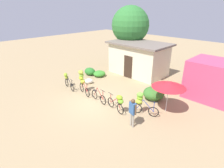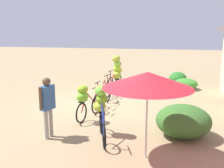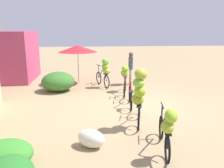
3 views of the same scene
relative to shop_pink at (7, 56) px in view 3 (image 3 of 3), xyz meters
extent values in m
plane|color=#9F865F|center=(-5.21, -6.22, -1.33)|extent=(60.00, 60.00, 0.00)
cube|color=#C04168|center=(0.00, 0.00, 0.00)|extent=(3.20, 2.80, 2.66)
ellipsoid|color=#39852C|center=(-8.76, -2.67, -1.06)|extent=(1.06, 1.15, 0.53)
ellipsoid|color=#376D29|center=(-2.74, -3.03, -0.89)|extent=(1.43, 1.49, 0.88)
cylinder|color=beige|center=(-1.31, -3.90, -0.38)|extent=(0.04, 0.04, 1.90)
cone|color=red|center=(-1.31, -3.90, 0.48)|extent=(1.98, 1.98, 0.35)
torus|color=black|center=(-7.87, -6.24, -1.02)|extent=(0.61, 0.16, 0.61)
torus|color=black|center=(-8.95, -6.04, -1.02)|extent=(0.61, 0.16, 0.61)
cylinder|color=black|center=(-8.76, -6.07, -0.71)|extent=(0.41, 0.11, 0.65)
cylinder|color=black|center=(-8.22, -6.18, -0.71)|extent=(0.73, 0.17, 0.66)
cylinder|color=black|center=(-7.87, -6.24, -0.42)|extent=(0.50, 0.12, 0.03)
cylinder|color=black|center=(-7.87, -6.24, -0.72)|extent=(0.04, 0.04, 0.60)
cube|color=black|center=(-8.84, -6.06, -0.69)|extent=(0.38, 0.21, 0.02)
ellipsoid|color=#9CA930|center=(-8.90, -6.03, -0.54)|extent=(0.40, 0.35, 0.27)
ellipsoid|color=#8EBB2C|center=(-8.89, -6.10, -0.31)|extent=(0.44, 0.41, 0.30)
torus|color=black|center=(-6.32, -6.03, -1.00)|extent=(0.65, 0.21, 0.66)
torus|color=black|center=(-7.30, -5.78, -1.00)|extent=(0.65, 0.21, 0.66)
cylinder|color=maroon|center=(-7.13, -5.83, -0.70)|extent=(0.38, 0.13, 0.63)
cylinder|color=maroon|center=(-6.64, -5.95, -0.70)|extent=(0.66, 0.20, 0.63)
cylinder|color=black|center=(-6.32, -6.03, -0.35)|extent=(0.49, 0.15, 0.03)
cylinder|color=maroon|center=(-6.32, -6.03, -0.68)|extent=(0.04, 0.04, 0.65)
cube|color=black|center=(-7.20, -5.81, -0.64)|extent=(0.38, 0.22, 0.02)
ellipsoid|color=#929E2A|center=(-7.12, -5.78, -0.47)|extent=(0.52, 0.47, 0.32)
ellipsoid|color=#91B424|center=(-7.25, -5.80, -0.21)|extent=(0.46, 0.40, 0.33)
ellipsoid|color=#83BA37|center=(-7.23, -5.77, 0.02)|extent=(0.46, 0.39, 0.27)
ellipsoid|color=#99A935|center=(-7.20, -5.83, 0.26)|extent=(0.52, 0.46, 0.31)
torus|color=black|center=(-4.70, -5.99, -1.01)|extent=(0.64, 0.13, 0.64)
torus|color=black|center=(-5.71, -5.86, -1.01)|extent=(0.64, 0.13, 0.64)
cylinder|color=maroon|center=(-5.54, -5.89, -0.69)|extent=(0.39, 0.08, 0.66)
cylinder|color=maroon|center=(-5.03, -5.95, -0.69)|extent=(0.69, 0.12, 0.67)
cylinder|color=black|center=(-4.70, -5.99, -0.34)|extent=(0.50, 0.09, 0.03)
cylinder|color=maroon|center=(-4.70, -5.99, -0.68)|extent=(0.04, 0.04, 0.67)
cube|color=black|center=(-5.61, -5.88, -0.66)|extent=(0.37, 0.18, 0.02)
torus|color=black|center=(-4.10, -5.88, -1.01)|extent=(0.65, 0.17, 0.65)
torus|color=black|center=(-3.12, -6.07, -1.01)|extent=(0.65, 0.17, 0.65)
cylinder|color=maroon|center=(-3.29, -6.04, -0.72)|extent=(0.38, 0.11, 0.59)
cylinder|color=maroon|center=(-3.78, -5.94, -0.72)|extent=(0.67, 0.17, 0.60)
cylinder|color=black|center=(-4.10, -5.88, -0.39)|extent=(0.50, 0.13, 0.03)
cylinder|color=maroon|center=(-4.10, -5.88, -0.70)|extent=(0.04, 0.04, 0.61)
cube|color=black|center=(-3.22, -6.05, -0.65)|extent=(0.38, 0.21, 0.02)
ellipsoid|color=#74BD2D|center=(-3.13, -6.03, -0.49)|extent=(0.51, 0.47, 0.30)
ellipsoid|color=#85B224|center=(-3.22, -6.05, -0.27)|extent=(0.41, 0.33, 0.26)
torus|color=black|center=(-1.54, -4.94, -1.01)|extent=(0.61, 0.26, 0.63)
torus|color=black|center=(-2.48, -5.27, -1.01)|extent=(0.61, 0.26, 0.63)
cylinder|color=navy|center=(-2.31, -5.21, -0.69)|extent=(0.37, 0.16, 0.66)
cylinder|color=navy|center=(-1.85, -5.05, -0.69)|extent=(0.64, 0.26, 0.67)
cylinder|color=black|center=(-1.54, -4.94, -0.36)|extent=(0.48, 0.20, 0.03)
cylinder|color=navy|center=(-1.54, -4.94, -0.69)|extent=(0.04, 0.04, 0.66)
cube|color=black|center=(-2.38, -5.24, -0.67)|extent=(0.39, 0.25, 0.02)
ellipsoid|color=#97AE30|center=(-2.37, -5.28, -0.52)|extent=(0.50, 0.44, 0.28)
ellipsoid|color=#77AD28|center=(-2.37, -5.21, -0.30)|extent=(0.42, 0.35, 0.27)
ellipsoid|color=#77C63D|center=(-2.34, -5.23, -0.07)|extent=(0.49, 0.46, 0.30)
ellipsoid|color=silver|center=(-8.12, -4.45, -1.11)|extent=(0.75, 0.83, 0.44)
cylinder|color=gray|center=(-1.76, -6.57, -0.93)|extent=(0.11, 0.11, 0.80)
cylinder|color=gray|center=(-1.93, -6.53, -0.93)|extent=(0.11, 0.11, 0.80)
cube|color=#33598C|center=(-1.84, -6.55, -0.21)|extent=(0.44, 0.30, 0.63)
cylinder|color=brown|center=(-1.60, -6.61, -0.18)|extent=(0.08, 0.08, 0.57)
cylinder|color=brown|center=(-2.08, -6.48, -0.18)|extent=(0.08, 0.08, 0.57)
sphere|color=brown|center=(-1.84, -6.55, 0.21)|extent=(0.22, 0.22, 0.22)
camera|label=1|loc=(3.07, -13.10, 4.63)|focal=29.09mm
camera|label=2|loc=(4.26, -3.43, 1.54)|focal=42.03mm
camera|label=3|loc=(-13.21, -4.42, 1.44)|focal=37.02mm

